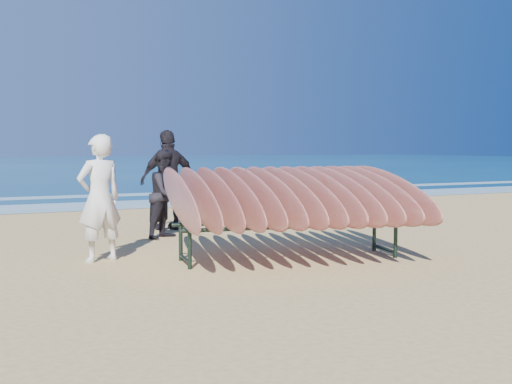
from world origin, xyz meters
TOP-DOWN VIEW (x-y plane):
  - ground at (0.00, 0.00)m, footprint 120.00×120.00m
  - foam_near at (0.00, 10.00)m, footprint 160.00×160.00m
  - foam_far at (0.00, 13.50)m, footprint 160.00×160.00m
  - surfboard_rack at (0.45, 0.65)m, footprint 3.61×3.38m
  - person_white at (-1.96, 1.66)m, footprint 0.72×0.56m
  - person_dark_a at (-0.43, 3.44)m, footprint 0.94×0.90m
  - person_dark_b at (-0.04, 4.43)m, footprint 1.14×0.54m

SIDE VIEW (x-z plane):
  - ground at x=0.00m, z-range 0.00..0.00m
  - foam_far at x=0.00m, z-range 0.01..0.01m
  - foam_near at x=0.00m, z-range 0.01..0.01m
  - person_dark_a at x=-0.43m, z-range 0.00..1.52m
  - person_white at x=-1.96m, z-range 0.00..1.74m
  - surfboard_rack at x=0.45m, z-range 0.18..1.61m
  - person_dark_b at x=-0.04m, z-range 0.00..1.89m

